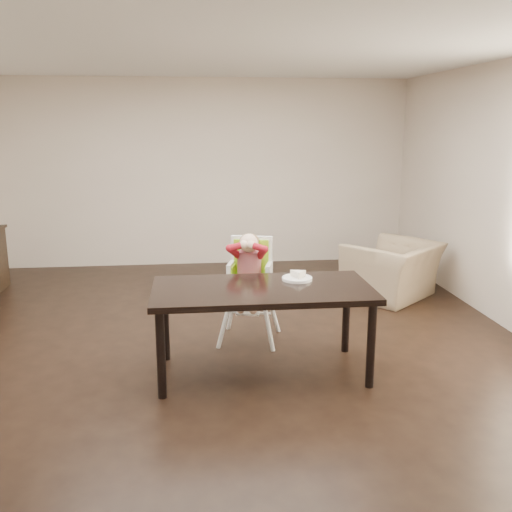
{
  "coord_description": "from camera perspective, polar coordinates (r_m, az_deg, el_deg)",
  "views": [
    {
      "loc": [
        -0.18,
        -4.91,
        2.06
      ],
      "look_at": [
        0.38,
        0.09,
        0.89
      ],
      "focal_mm": 40.0,
      "sensor_mm": 36.0,
      "label": 1
    }
  ],
  "objects": [
    {
      "name": "armchair",
      "position": [
        7.03,
        13.54,
        -0.49
      ],
      "size": [
        1.22,
        1.18,
        0.9
      ],
      "primitive_type": "imported",
      "rotation": [
        0.0,
        0.0,
        3.86
      ],
      "color": "#978060",
      "rests_on": "ground"
    },
    {
      "name": "high_chair",
      "position": [
        5.43,
        -0.64,
        -0.91
      ],
      "size": [
        0.53,
        0.53,
        1.05
      ],
      "rotation": [
        0.0,
        0.0,
        -0.25
      ],
      "color": "white",
      "rests_on": "ground"
    },
    {
      "name": "dining_table",
      "position": [
        4.7,
        0.64,
        -4.07
      ],
      "size": [
        1.8,
        0.9,
        0.75
      ],
      "color": "black",
      "rests_on": "ground"
    },
    {
      "name": "room_walls",
      "position": [
        4.91,
        -4.41,
        10.7
      ],
      "size": [
        6.02,
        7.02,
        2.71
      ],
      "color": "beige",
      "rests_on": "ground"
    },
    {
      "name": "plate",
      "position": [
        4.9,
        4.17,
        -2.09
      ],
      "size": [
        0.35,
        0.35,
        0.07
      ],
      "rotation": [
        0.0,
        0.0,
        0.43
      ],
      "color": "white",
      "rests_on": "dining_table"
    },
    {
      "name": "ground",
      "position": [
        5.32,
        -4.06,
        -9.67
      ],
      "size": [
        7.0,
        7.0,
        0.0
      ],
      "primitive_type": "plane",
      "color": "black",
      "rests_on": "ground"
    }
  ]
}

